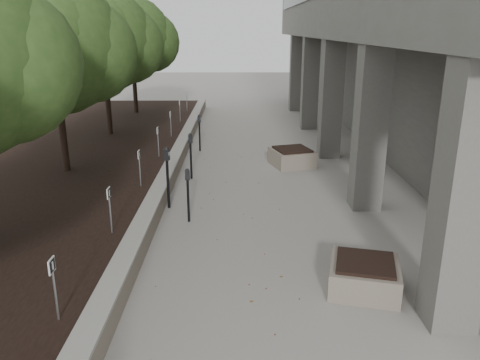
{
  "coord_description": "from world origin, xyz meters",
  "views": [
    {
      "loc": [
        0.19,
        -5.32,
        4.33
      ],
      "look_at": [
        0.25,
        5.57,
        0.85
      ],
      "focal_mm": 35.53,
      "sensor_mm": 36.0,
      "label": 1
    }
  ],
  "objects_px": {
    "planter_front": "(364,275)",
    "crabapple_tree_3": "(56,75)",
    "crabapple_tree_4": "(105,62)",
    "planter_back": "(292,157)",
    "parking_meter_4": "(191,156)",
    "parking_meter_2": "(188,195)",
    "parking_meter_3": "(168,178)",
    "parking_meter_5": "(200,133)",
    "crabapple_tree_5": "(133,55)"
  },
  "relations": [
    {
      "from": "planter_front",
      "to": "crabapple_tree_3",
      "type": "bearing_deg",
      "value": 139.95
    },
    {
      "from": "crabapple_tree_3",
      "to": "planter_front",
      "type": "xyz_separation_m",
      "value": [
        7.18,
        -6.03,
        -2.85
      ]
    },
    {
      "from": "crabapple_tree_3",
      "to": "planter_front",
      "type": "height_order",
      "value": "crabapple_tree_3"
    },
    {
      "from": "crabapple_tree_4",
      "to": "planter_back",
      "type": "xyz_separation_m",
      "value": [
        6.79,
        -3.18,
        -2.83
      ]
    },
    {
      "from": "crabapple_tree_3",
      "to": "crabapple_tree_4",
      "type": "bearing_deg",
      "value": 90.0
    },
    {
      "from": "crabapple_tree_4",
      "to": "parking_meter_4",
      "type": "distance_m",
      "value": 6.34
    },
    {
      "from": "parking_meter_2",
      "to": "parking_meter_3",
      "type": "relative_size",
      "value": 0.82
    },
    {
      "from": "parking_meter_2",
      "to": "planter_front",
      "type": "xyz_separation_m",
      "value": [
        3.33,
        -3.07,
        -0.38
      ]
    },
    {
      "from": "crabapple_tree_4",
      "to": "parking_meter_3",
      "type": "distance_m",
      "value": 8.12
    },
    {
      "from": "planter_front",
      "to": "parking_meter_4",
      "type": "bearing_deg",
      "value": 119.21
    },
    {
      "from": "crabapple_tree_4",
      "to": "parking_meter_5",
      "type": "height_order",
      "value": "crabapple_tree_4"
    },
    {
      "from": "crabapple_tree_5",
      "to": "parking_meter_2",
      "type": "bearing_deg",
      "value": -73.5
    },
    {
      "from": "crabapple_tree_5",
      "to": "planter_front",
      "type": "bearing_deg",
      "value": -65.89
    },
    {
      "from": "crabapple_tree_5",
      "to": "planter_front",
      "type": "distance_m",
      "value": 17.79
    },
    {
      "from": "parking_meter_5",
      "to": "parking_meter_2",
      "type": "bearing_deg",
      "value": -85.64
    },
    {
      "from": "crabapple_tree_3",
      "to": "parking_meter_3",
      "type": "bearing_deg",
      "value": -32.42
    },
    {
      "from": "crabapple_tree_3",
      "to": "crabapple_tree_5",
      "type": "distance_m",
      "value": 10.0
    },
    {
      "from": "crabapple_tree_5",
      "to": "planter_front",
      "type": "height_order",
      "value": "crabapple_tree_5"
    },
    {
      "from": "crabapple_tree_5",
      "to": "planter_front",
      "type": "relative_size",
      "value": 4.69
    },
    {
      "from": "parking_meter_3",
      "to": "planter_back",
      "type": "distance_m",
      "value": 5.28
    },
    {
      "from": "crabapple_tree_5",
      "to": "planter_front",
      "type": "xyz_separation_m",
      "value": [
        7.18,
        -16.03,
        -2.85
      ]
    },
    {
      "from": "planter_front",
      "to": "planter_back",
      "type": "relative_size",
      "value": 0.92
    },
    {
      "from": "parking_meter_2",
      "to": "parking_meter_4",
      "type": "height_order",
      "value": "parking_meter_4"
    },
    {
      "from": "parking_meter_2",
      "to": "planter_back",
      "type": "relative_size",
      "value": 1.03
    },
    {
      "from": "parking_meter_2",
      "to": "parking_meter_5",
      "type": "height_order",
      "value": "parking_meter_5"
    },
    {
      "from": "crabapple_tree_5",
      "to": "parking_meter_2",
      "type": "xyz_separation_m",
      "value": [
        3.84,
        -12.97,
        -2.47
      ]
    },
    {
      "from": "parking_meter_2",
      "to": "planter_back",
      "type": "xyz_separation_m",
      "value": [
        2.95,
        4.79,
        -0.36
      ]
    },
    {
      "from": "crabapple_tree_4",
      "to": "planter_back",
      "type": "height_order",
      "value": "crabapple_tree_4"
    },
    {
      "from": "crabapple_tree_3",
      "to": "parking_meter_2",
      "type": "xyz_separation_m",
      "value": [
        3.84,
        -2.97,
        -2.47
      ]
    },
    {
      "from": "crabapple_tree_4",
      "to": "parking_meter_4",
      "type": "height_order",
      "value": "crabapple_tree_4"
    },
    {
      "from": "parking_meter_2",
      "to": "parking_meter_3",
      "type": "xyz_separation_m",
      "value": [
        -0.59,
        0.9,
        0.14
      ]
    },
    {
      "from": "crabapple_tree_3",
      "to": "planter_back",
      "type": "xyz_separation_m",
      "value": [
        6.79,
        1.82,
        -2.83
      ]
    },
    {
      "from": "parking_meter_3",
      "to": "planter_front",
      "type": "distance_m",
      "value": 5.61
    },
    {
      "from": "crabapple_tree_4",
      "to": "crabapple_tree_5",
      "type": "distance_m",
      "value": 5.0
    },
    {
      "from": "parking_meter_4",
      "to": "planter_back",
      "type": "relative_size",
      "value": 1.12
    },
    {
      "from": "parking_meter_5",
      "to": "planter_back",
      "type": "height_order",
      "value": "parking_meter_5"
    },
    {
      "from": "crabapple_tree_4",
      "to": "parking_meter_3",
      "type": "relative_size",
      "value": 3.44
    },
    {
      "from": "planter_front",
      "to": "planter_back",
      "type": "bearing_deg",
      "value": 92.82
    },
    {
      "from": "parking_meter_5",
      "to": "planter_front",
      "type": "height_order",
      "value": "parking_meter_5"
    },
    {
      "from": "parking_meter_3",
      "to": "parking_meter_5",
      "type": "relative_size",
      "value": 1.16
    },
    {
      "from": "crabapple_tree_5",
      "to": "parking_meter_5",
      "type": "relative_size",
      "value": 3.99
    },
    {
      "from": "parking_meter_5",
      "to": "crabapple_tree_5",
      "type": "bearing_deg",
      "value": 122.32
    },
    {
      "from": "crabapple_tree_3",
      "to": "parking_meter_4",
      "type": "height_order",
      "value": "crabapple_tree_3"
    },
    {
      "from": "planter_back",
      "to": "crabapple_tree_3",
      "type": "bearing_deg",
      "value": -164.98
    },
    {
      "from": "parking_meter_2",
      "to": "parking_meter_3",
      "type": "bearing_deg",
      "value": 112.87
    },
    {
      "from": "crabapple_tree_3",
      "to": "planter_front",
      "type": "distance_m",
      "value": 9.8
    },
    {
      "from": "crabapple_tree_4",
      "to": "crabapple_tree_5",
      "type": "relative_size",
      "value": 1.0
    },
    {
      "from": "parking_meter_3",
      "to": "parking_meter_5",
      "type": "bearing_deg",
      "value": 104.58
    },
    {
      "from": "crabapple_tree_3",
      "to": "crabapple_tree_5",
      "type": "relative_size",
      "value": 1.0
    },
    {
      "from": "crabapple_tree_5",
      "to": "planter_back",
      "type": "bearing_deg",
      "value": -50.3
    }
  ]
}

